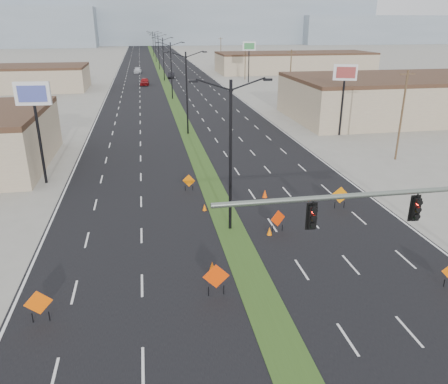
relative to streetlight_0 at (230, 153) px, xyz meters
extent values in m
plane|color=gray|center=(0.00, -12.00, -5.42)|extent=(600.00, 600.00, 0.00)
cube|color=black|center=(0.00, 88.00, -5.42)|extent=(25.00, 400.00, 0.02)
cube|color=#304D1B|center=(0.00, 88.00, -5.42)|extent=(2.00, 400.00, 0.04)
cube|color=tan|center=(-32.00, 73.00, -3.17)|extent=(30.00, 14.00, 4.50)
cube|color=tan|center=(34.00, 33.00, -2.67)|extent=(36.00, 18.00, 5.50)
cube|color=tan|center=(38.00, 98.00, -2.92)|extent=(44.00, 16.00, 5.00)
cube|color=gray|center=(40.00, 288.00, 8.58)|extent=(220.00, 50.00, 28.00)
cube|color=gray|center=(180.00, 278.00, 3.58)|extent=(160.00, 50.00, 18.00)
cube|color=gray|center=(-30.00, 308.00, 10.58)|extent=(140.00, 50.00, 32.00)
cylinder|color=slate|center=(5.20, -10.00, 0.68)|extent=(16.00, 0.24, 0.24)
cube|color=black|center=(1.70, -10.00, -0.20)|extent=(0.50, 0.28, 1.30)
sphere|color=#FF0C05|center=(1.70, -10.16, 0.15)|extent=(0.22, 0.22, 0.22)
cube|color=black|center=(6.70, -10.00, -0.20)|extent=(0.50, 0.28, 1.30)
sphere|color=#FF0C05|center=(6.70, -10.16, 0.15)|extent=(0.22, 0.22, 0.22)
cylinder|color=black|center=(0.00, 0.00, -0.42)|extent=(0.20, 0.20, 10.00)
cube|color=black|center=(-2.30, 0.00, 4.53)|extent=(0.55, 0.24, 0.14)
cube|color=black|center=(2.30, 0.00, 4.53)|extent=(0.55, 0.24, 0.14)
cylinder|color=black|center=(0.00, 28.00, -0.42)|extent=(0.20, 0.20, 10.00)
cube|color=black|center=(-2.30, 28.00, 4.53)|extent=(0.55, 0.24, 0.14)
cube|color=black|center=(2.30, 28.00, 4.53)|extent=(0.55, 0.24, 0.14)
cylinder|color=black|center=(0.00, 56.00, -0.42)|extent=(0.20, 0.20, 10.00)
cube|color=black|center=(-2.30, 56.00, 4.53)|extent=(0.55, 0.24, 0.14)
cube|color=black|center=(2.30, 56.00, 4.53)|extent=(0.55, 0.24, 0.14)
cylinder|color=black|center=(0.00, 84.00, -0.42)|extent=(0.20, 0.20, 10.00)
cube|color=black|center=(-2.30, 84.00, 4.53)|extent=(0.55, 0.24, 0.14)
cube|color=black|center=(2.30, 84.00, 4.53)|extent=(0.55, 0.24, 0.14)
cylinder|color=black|center=(0.00, 112.00, -0.42)|extent=(0.20, 0.20, 10.00)
cube|color=black|center=(-2.30, 112.00, 4.53)|extent=(0.55, 0.24, 0.14)
cube|color=black|center=(2.30, 112.00, 4.53)|extent=(0.55, 0.24, 0.14)
cylinder|color=black|center=(0.00, 140.00, -0.42)|extent=(0.20, 0.20, 10.00)
cube|color=black|center=(-2.30, 140.00, 4.53)|extent=(0.55, 0.24, 0.14)
cube|color=black|center=(2.30, 140.00, 4.53)|extent=(0.55, 0.24, 0.14)
cylinder|color=black|center=(0.00, 168.00, -0.42)|extent=(0.20, 0.20, 10.00)
cube|color=black|center=(-2.30, 168.00, 4.53)|extent=(0.55, 0.24, 0.14)
cube|color=black|center=(2.30, 168.00, 4.53)|extent=(0.55, 0.24, 0.14)
cylinder|color=#4C3823|center=(20.00, 13.00, -0.92)|extent=(0.20, 0.20, 9.00)
cube|color=#4C3823|center=(20.00, 13.00, 3.18)|extent=(1.60, 0.10, 0.10)
cylinder|color=#4C3823|center=(20.00, 48.00, -0.92)|extent=(0.20, 0.20, 9.00)
cube|color=#4C3823|center=(20.00, 48.00, 3.18)|extent=(1.60, 0.10, 0.10)
cylinder|color=#4C3823|center=(20.00, 83.00, -0.92)|extent=(0.20, 0.20, 9.00)
cube|color=#4C3823|center=(20.00, 83.00, 3.18)|extent=(1.60, 0.10, 0.10)
cylinder|color=#4C3823|center=(20.00, 118.00, -0.92)|extent=(0.20, 0.20, 9.00)
cube|color=#4C3823|center=(20.00, 118.00, 3.18)|extent=(1.60, 0.10, 0.10)
imported|color=maroon|center=(-4.88, 76.35, -4.61)|extent=(2.23, 4.86, 1.61)
imported|color=black|center=(2.00, 89.21, -4.73)|extent=(1.98, 4.36, 1.39)
imported|color=silver|center=(-6.53, 102.81, -4.70)|extent=(2.18, 5.01, 1.44)
cube|color=#EF5605|center=(-10.69, -8.22, -4.35)|extent=(1.27, 0.28, 1.28)
cylinder|color=black|center=(-11.07, -8.22, -5.15)|extent=(0.05, 0.05, 0.53)
cylinder|color=black|center=(-10.32, -8.22, -5.15)|extent=(0.05, 0.05, 0.53)
cube|color=#EE3D05|center=(-2.21, -7.59, -4.28)|extent=(1.37, 0.09, 1.37)
cylinder|color=black|center=(-2.61, -7.59, -5.13)|extent=(0.05, 0.05, 0.57)
cylinder|color=black|center=(-1.81, -7.59, -5.13)|extent=(0.05, 0.05, 0.57)
cube|color=orange|center=(-2.00, 7.78, -4.52)|extent=(1.02, 0.41, 1.08)
cylinder|color=black|center=(-2.31, 7.78, -5.19)|extent=(0.05, 0.05, 0.45)
cylinder|color=black|center=(-1.69, 7.78, -5.19)|extent=(0.05, 0.05, 0.45)
cube|color=red|center=(3.08, -0.98, -4.45)|extent=(1.10, 0.45, 1.17)
cylinder|color=black|center=(2.74, -0.98, -5.18)|extent=(0.05, 0.05, 0.48)
cylinder|color=black|center=(3.41, -0.98, -5.18)|extent=(0.05, 0.05, 0.48)
cylinder|color=black|center=(9.89, -9.00, -5.19)|extent=(0.05, 0.05, 0.46)
cube|color=orange|center=(8.87, 1.99, -4.33)|extent=(1.26, 0.44, 1.31)
cylinder|color=black|center=(8.49, 1.99, -5.15)|extent=(0.05, 0.05, 0.55)
cylinder|color=black|center=(9.25, 1.99, -5.15)|extent=(0.05, 0.05, 0.55)
cone|color=#EB5704|center=(-2.05, -5.19, -5.12)|extent=(0.43, 0.43, 0.60)
cone|color=#FF4B05|center=(3.86, 5.13, -5.08)|extent=(0.44, 0.44, 0.68)
cone|color=orange|center=(2.39, -1.41, -5.13)|extent=(0.44, 0.44, 0.58)
cone|color=#E46304|center=(-1.29, 3.40, -5.15)|extent=(0.38, 0.38, 0.53)
cylinder|color=black|center=(-14.23, 12.01, -1.81)|extent=(0.24, 0.24, 7.22)
cube|color=white|center=(-14.23, 12.01, 2.37)|extent=(2.87, 0.51, 1.90)
cube|color=#444FA5|center=(-14.23, 11.81, 2.37)|extent=(2.28, 0.18, 1.33)
cylinder|color=black|center=(18.72, 23.95, -1.86)|extent=(0.24, 0.24, 7.11)
cube|color=white|center=(18.72, 23.95, 2.25)|extent=(2.76, 1.29, 1.87)
cube|color=#973532|center=(18.72, 23.75, 2.25)|extent=(2.13, 0.82, 1.31)
cylinder|color=black|center=(19.54, 77.22, -1.61)|extent=(0.24, 0.24, 7.62)
cube|color=white|center=(19.54, 77.22, 2.80)|extent=(3.02, 0.81, 2.00)
cube|color=#348343|center=(19.54, 77.02, 2.80)|extent=(2.38, 0.42, 1.40)
camera|label=1|loc=(-5.25, -26.51, 7.76)|focal=35.00mm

